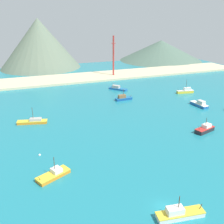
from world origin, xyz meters
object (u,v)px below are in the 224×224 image
Objects in this scene: fishing_boat_4 at (205,129)px; buoy_1 at (40,155)px; fishing_boat_2 at (54,174)px; fishing_boat_3 at (33,121)px; fishing_boat_5 at (117,88)px; fishing_boat_9 at (123,98)px; fishing_boat_8 at (186,91)px; fishing_boat_1 at (179,214)px; fishing_boat_10 at (200,104)px; radio_tower at (113,56)px.

fishing_boat_4 is 11.94× the size of buoy_1.
fishing_boat_2 reaches higher than fishing_boat_4.
fishing_boat_3 is at bearing 152.32° from fishing_boat_4.
fishing_boat_4 is 59.31m from fishing_boat_5.
fishing_boat_5 is 14.14× the size of buoy_1.
fishing_boat_2 is 36.09m from fishing_boat_3.
fishing_boat_8 is at bearing -1.48° from fishing_boat_9.
fishing_boat_8 reaches higher than fishing_boat_9.
fishing_boat_5 is at bearing 148.67° from fishing_boat_8.
fishing_boat_10 is (46.35, 51.84, 0.11)m from fishing_boat_1.
fishing_boat_10 is (67.00, 29.68, 0.29)m from fishing_boat_2.
fishing_boat_4 is at bearing -4.05° from buoy_1.
fishing_boat_9 is at bearing 17.85° from fishing_boat_3.
fishing_boat_10 is at bearing -5.27° from fishing_boat_3.
radio_tower is (52.59, 95.53, 12.24)m from fishing_boat_2.
fishing_boat_8 is (21.67, 40.64, 0.10)m from fishing_boat_4.
buoy_1 is at bearing -165.43° from fishing_boat_10.
radio_tower reaches higher than buoy_1.
fishing_boat_8 is at bearing 61.93° from fishing_boat_4.
fishing_boat_4 is 0.98× the size of fishing_boat_9.
radio_tower is at bearing 47.52° from fishing_boat_3.
fishing_boat_5 is at bearing 97.84° from fishing_boat_4.
fishing_boat_3 is 1.23× the size of fishing_boat_10.
fishing_boat_1 is 62.41m from fishing_boat_3.
fishing_boat_3 reaches higher than fishing_boat_10.
fishing_boat_9 is 56.28m from buoy_1.
fishing_boat_5 is (43.69, 66.65, 0.12)m from fishing_boat_2.
fishing_boat_3 is 1.34× the size of fishing_boat_9.
fishing_boat_9 reaches higher than fishing_boat_10.
fishing_boat_8 reaches higher than fishing_boat_10.
fishing_boat_4 is at bearing 8.67° from fishing_boat_2.
fishing_boat_5 is at bearing 33.88° from fishing_boat_3.
fishing_boat_3 is 1.16× the size of fishing_boat_5.
fishing_boat_9 is at bearing 144.23° from fishing_boat_10.
fishing_boat_8 is 52.77m from radio_tower.
buoy_1 is (-75.61, -36.82, -0.97)m from fishing_boat_8.
fishing_boat_1 is 88.24m from fishing_boat_8.
fishing_boat_8 is at bearing -66.07° from radio_tower.
fishing_boat_1 is 74.04m from fishing_boat_9.
fishing_boat_8 is at bearing 33.45° from fishing_boat_2.
fishing_boat_8 is (75.34, 12.49, 0.37)m from fishing_boat_3.
fishing_boat_5 is (23.04, 88.81, -0.06)m from fishing_boat_1.
fishing_boat_1 is at bearing -104.55° from fishing_boat_5.
fishing_boat_9 is 33.74m from fishing_boat_10.
fishing_boat_1 is at bearing -104.85° from fishing_boat_9.
fishing_boat_10 is (15.21, 21.79, -0.01)m from fishing_boat_4.
fishing_boat_2 is 0.35× the size of radio_tower.
fishing_boat_2 is 1.11× the size of fishing_boat_4.
fishing_boat_3 is 76.36m from fishing_boat_8.
fishing_boat_10 is (23.30, -36.96, 0.17)m from fishing_boat_5.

